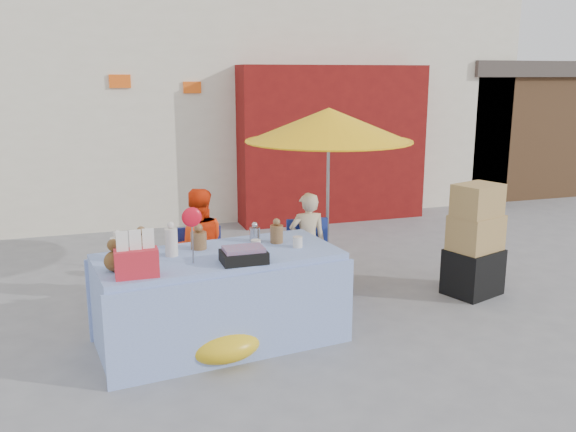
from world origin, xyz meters
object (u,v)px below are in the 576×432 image
object	(u,v)px
chair_right	(311,274)
vendor_orange	(198,247)
chair_left	(202,285)
box_stack	(475,244)
umbrella	(329,125)
vendor_beige	(307,243)
market_table	(219,297)

from	to	relation	value
chair_right	vendor_orange	distance (m)	1.32
chair_right	vendor_orange	xyz separation A→B (m)	(-1.25, 0.13, 0.39)
chair_left	box_stack	distance (m)	3.08
vendor_orange	box_stack	world-z (taller)	vendor_orange
chair_right	box_stack	xyz separation A→B (m)	(1.77, -0.52, 0.33)
chair_right	box_stack	bearing A→B (deg)	-11.34
box_stack	umbrella	bearing A→B (deg)	151.20
vendor_beige	box_stack	bearing A→B (deg)	164.75
chair_left	market_table	bearing A→B (deg)	-84.34
market_table	box_stack	bearing A→B (deg)	-0.03
market_table	chair_right	xyz separation A→B (m)	(1.24, 0.89, -0.19)
market_table	umbrella	distance (m)	2.42
market_table	umbrella	world-z (taller)	umbrella
market_table	umbrella	bearing A→B (deg)	30.33
chair_left	vendor_orange	distance (m)	0.41
chair_right	vendor_beige	bearing A→B (deg)	95.74
vendor_beige	umbrella	size ratio (longest dim) A/B	0.56
chair_left	chair_right	world-z (taller)	same
vendor_orange	chair_left	bearing A→B (deg)	95.74
chair_left	umbrella	bearing A→B (deg)	15.54
market_table	chair_right	distance (m)	1.54
chair_right	umbrella	size ratio (longest dim) A/B	0.41
vendor_orange	umbrella	size ratio (longest dim) A/B	0.61
vendor_beige	umbrella	distance (m)	1.35
vendor_orange	vendor_beige	distance (m)	1.25
market_table	chair_right	world-z (taller)	market_table
chair_right	umbrella	world-z (taller)	umbrella
vendor_beige	umbrella	bearing A→B (deg)	-148.30
umbrella	vendor_orange	bearing A→B (deg)	-174.47
vendor_orange	box_stack	xyz separation A→B (m)	(3.02, -0.66, -0.05)
umbrella	box_stack	world-z (taller)	umbrella
chair_right	vendor_beige	size ratio (longest dim) A/B	0.73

